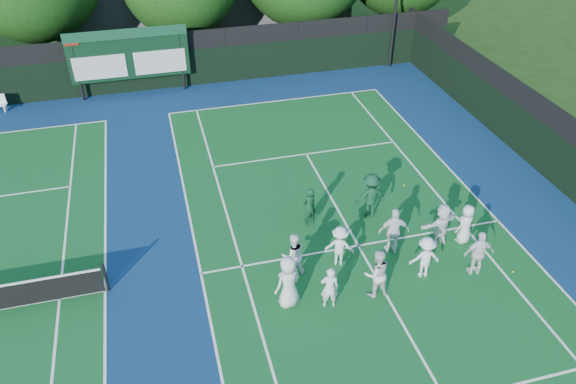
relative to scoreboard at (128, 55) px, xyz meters
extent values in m
plane|color=#1A370F|center=(7.01, -15.59, -2.19)|extent=(120.00, 120.00, 0.00)
cube|color=navy|center=(1.01, -14.59, -2.19)|extent=(34.00, 32.00, 0.01)
cube|color=#115622|center=(7.01, -14.59, -2.18)|extent=(10.97, 23.77, 0.00)
cube|color=white|center=(7.01, -2.70, -2.18)|extent=(10.97, 0.08, 0.00)
cube|color=white|center=(1.53, -14.59, -2.18)|extent=(0.08, 23.77, 0.00)
cube|color=white|center=(12.50, -14.59, -2.18)|extent=(0.08, 23.77, 0.00)
cube|color=white|center=(2.90, -14.59, -2.18)|extent=(0.08, 23.77, 0.00)
cube|color=white|center=(11.13, -14.59, -2.18)|extent=(0.08, 23.77, 0.00)
cube|color=white|center=(7.01, -8.19, -2.18)|extent=(8.23, 0.08, 0.00)
cube|color=white|center=(7.01, -14.59, -2.18)|extent=(0.08, 12.80, 0.00)
cube|color=white|center=(-1.50, -14.59, -2.18)|extent=(0.08, 23.77, 0.00)
cube|color=white|center=(-2.87, -14.59, -2.18)|extent=(0.08, 23.77, 0.00)
cube|color=black|center=(1.01, 0.41, -1.19)|extent=(34.00, 0.08, 2.00)
cube|color=black|center=(1.01, 0.41, 0.31)|extent=(34.00, 0.05, 1.00)
cylinder|color=black|center=(-2.59, 0.01, -0.44)|extent=(0.16, 0.16, 3.50)
cylinder|color=black|center=(2.61, 0.01, -0.44)|extent=(0.16, 0.16, 3.50)
cube|color=black|center=(0.01, 0.01, 0.01)|extent=(6.00, 0.15, 2.60)
cube|color=#124128|center=(0.01, -0.09, 1.11)|extent=(6.00, 0.05, 0.50)
cube|color=silver|center=(-1.49, -0.09, -0.49)|extent=(2.60, 0.04, 1.20)
cube|color=silver|center=(1.51, -0.09, -0.49)|extent=(2.60, 0.04, 1.20)
cube|color=#A21A0D|center=(-2.59, -0.09, 1.01)|extent=(0.70, 0.04, 0.50)
cube|color=#56565A|center=(5.01, 8.41, -0.19)|extent=(18.00, 6.00, 4.00)
cylinder|color=black|center=(-1.39, -14.59, -1.64)|extent=(0.10, 0.10, 1.10)
cube|color=white|center=(-6.31, -0.29, -2.00)|extent=(0.12, 0.34, 0.38)
cylinder|color=black|center=(-4.35, 3.91, -0.73)|extent=(0.44, 0.44, 2.92)
cylinder|color=black|center=(3.24, 3.91, -0.98)|extent=(0.44, 0.44, 2.41)
cylinder|color=black|center=(10.34, 3.91, -0.95)|extent=(0.44, 0.44, 2.48)
cylinder|color=black|center=(16.42, 3.91, -0.94)|extent=(0.44, 0.44, 2.51)
sphere|color=#CAE81B|center=(10.11, -11.58, -2.16)|extent=(0.07, 0.07, 0.07)
sphere|color=#CAE81B|center=(11.44, -17.15, -2.16)|extent=(0.07, 0.07, 0.07)
sphere|color=#CAE81B|center=(4.66, -14.33, -2.16)|extent=(0.07, 0.07, 0.07)
sphere|color=#CAE81B|center=(7.91, -13.06, -2.16)|extent=(0.07, 0.07, 0.07)
imported|color=silver|center=(3.96, -16.59, -1.28)|extent=(1.05, 0.89, 1.82)
imported|color=white|center=(5.13, -16.99, -1.44)|extent=(0.61, 0.45, 1.51)
imported|color=silver|center=(6.67, -16.87, -1.34)|extent=(0.86, 0.68, 1.71)
imported|color=white|center=(8.51, -16.49, -1.43)|extent=(1.04, 0.68, 1.52)
imported|color=white|center=(10.20, -16.83, -1.36)|extent=(1.02, 0.52, 1.67)
imported|color=white|center=(4.45, -15.32, -1.40)|extent=(0.81, 0.65, 1.59)
imported|color=white|center=(6.06, -15.24, -1.45)|extent=(1.11, 0.90, 1.49)
imported|color=white|center=(8.01, -15.14, -1.30)|extent=(1.10, 0.61, 1.78)
imported|color=white|center=(9.73, -15.20, -1.36)|extent=(1.62, 0.88, 1.67)
imported|color=silver|center=(10.64, -15.27, -1.43)|extent=(0.86, 0.71, 1.51)
imported|color=#103C20|center=(5.70, -12.96, -1.41)|extent=(0.65, 0.52, 1.56)
imported|color=#103D24|center=(8.02, -13.02, -1.30)|extent=(1.16, 0.68, 1.79)
camera|label=1|loc=(0.81, -28.39, 10.50)|focal=35.00mm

